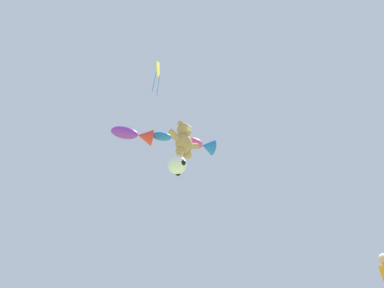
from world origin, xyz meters
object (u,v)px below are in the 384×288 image
teddy_bear_kite (184,140)px  fish_kite_magenta (200,145)px  diamond_kite (158,72)px  soccer_ball_kite (177,165)px  fish_kite_cobalt (169,137)px  fish_kite_violet (135,135)px

teddy_bear_kite → fish_kite_magenta: 3.28m
diamond_kite → soccer_ball_kite: bearing=-26.3°
soccer_ball_kite → diamond_kite: 5.66m
diamond_kite → teddy_bear_kite: bearing=-18.3°
teddy_bear_kite → diamond_kite: 4.29m
soccer_ball_kite → fish_kite_cobalt: (1.32, 2.28, 3.25)m
fish_kite_magenta → diamond_kite: (-4.15, -0.80, 2.42)m
fish_kite_violet → diamond_kite: (-0.58, -2.38, 2.70)m
teddy_bear_kite → soccer_ball_kite: size_ratio=2.11×
teddy_bear_kite → fish_kite_cobalt: (0.90, 2.24, 1.69)m
teddy_bear_kite → soccer_ball_kite: (-0.42, -0.05, -1.56)m
teddy_bear_kite → fish_kite_magenta: fish_kite_magenta is taller
fish_kite_magenta → fish_kite_cobalt: fish_kite_cobalt is taller
fish_kite_violet → teddy_bear_kite: bearing=-71.1°
soccer_ball_kite → fish_kite_magenta: size_ratio=0.42×
teddy_bear_kite → fish_kite_violet: bearing=108.9°
fish_kite_cobalt → diamond_kite: (-2.48, -1.72, 2.26)m
diamond_kite → fish_kite_magenta: bearing=10.8°
soccer_ball_kite → teddy_bear_kite: bearing=6.7°
soccer_ball_kite → diamond_kite: bearing=153.7°
teddy_bear_kite → fish_kite_cobalt: size_ratio=1.03×
fish_kite_cobalt → diamond_kite: diamond_kite is taller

